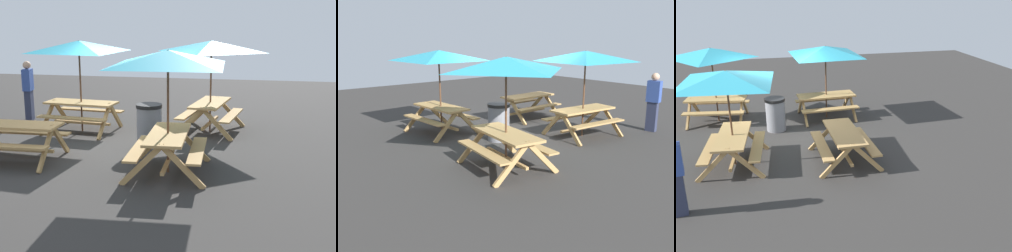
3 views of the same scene
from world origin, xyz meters
TOP-DOWN VIEW (x-y plane):
  - ground_plane at (0.00, 0.00)m, footprint 24.00×24.00m
  - picnic_table_0 at (1.78, 1.39)m, footprint 1.82×1.55m
  - picnic_table_1 at (-1.39, 1.56)m, footprint 2.82×2.82m
  - picnic_table_2 at (-1.83, -1.82)m, footprint 2.26×2.26m
  - picnic_table_3 at (1.39, -1.21)m, footprint 2.82×2.82m
  - trash_bin_gray at (-0.64, -0.10)m, footprint 0.59×0.59m
  - person_standing at (3.32, -2.16)m, footprint 0.27×0.39m

SIDE VIEW (x-z plane):
  - ground_plane at x=0.00m, z-range 0.00..0.00m
  - trash_bin_gray at x=-0.64m, z-range 0.00..0.98m
  - picnic_table_0 at x=1.78m, z-range 0.16..0.97m
  - person_standing at x=3.32m, z-range 0.05..1.72m
  - picnic_table_1 at x=-1.39m, z-range 0.82..3.16m
  - picnic_table_2 at x=-1.83m, z-range 0.82..3.16m
  - picnic_table_3 at x=1.39m, z-range 0.82..3.16m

